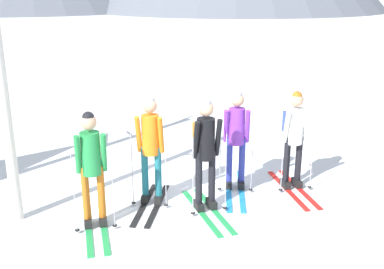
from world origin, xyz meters
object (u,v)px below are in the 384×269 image
at_px(skier_in_black, 205,148).
at_px(skier_in_white, 294,134).
at_px(skier_in_orange, 151,143).
at_px(skier_in_purple, 236,135).
at_px(skier_in_green, 91,163).

distance_m(skier_in_black, skier_in_white, 1.77).
xyz_separation_m(skier_in_orange, skier_in_white, (2.48, -0.19, -0.05)).
relative_size(skier_in_black, skier_in_purple, 1.04).
bearing_deg(skier_in_black, skier_in_orange, 146.02).
relative_size(skier_in_orange, skier_in_white, 1.04).
bearing_deg(skier_in_purple, skier_in_black, -142.52).
relative_size(skier_in_orange, skier_in_purple, 1.03).
xyz_separation_m(skier_in_green, skier_in_white, (3.47, 0.31, -0.02)).
distance_m(skier_in_orange, skier_in_white, 2.49).
height_order(skier_in_orange, skier_in_white, skier_in_orange).
height_order(skier_in_black, skier_in_purple, skier_in_black).
bearing_deg(skier_in_orange, skier_in_purple, 3.63).
bearing_deg(skier_in_purple, skier_in_white, -16.53).
bearing_deg(skier_in_orange, skier_in_white, -4.33).
height_order(skier_in_green, skier_in_purple, skier_in_green).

